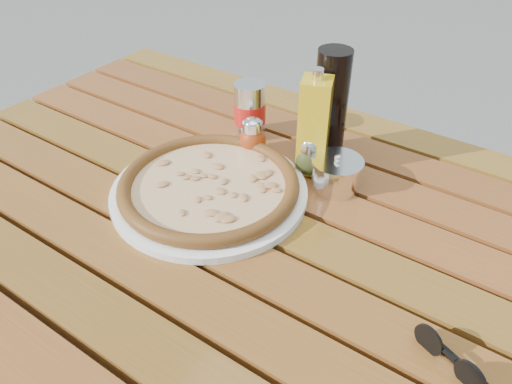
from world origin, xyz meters
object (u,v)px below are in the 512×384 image
Objects in this scene: parmesan_tin at (336,173)px; sunglasses at (450,358)px; pepper_shaker at (253,137)px; olive_oil_cruet at (314,126)px; table at (250,243)px; soda_can at (250,111)px; plate at (209,192)px; dark_bottle at (331,105)px; oregano_shaker at (309,156)px; pizza at (209,185)px.

sunglasses is (0.29, -0.26, -0.01)m from parmesan_tin.
parmesan_tin is 0.99× the size of sunglasses.
pepper_shaker is 0.14m from olive_oil_cruet.
table is 12.78× the size of sunglasses.
plate is at bearing -74.15° from soda_can.
plate is 4.39× the size of pepper_shaker.
table is 0.41m from sunglasses.
pepper_shaker is 0.56m from sunglasses.
dark_bottle is at bearing 85.27° from table.
sunglasses is (0.47, -0.11, 0.01)m from plate.
pepper_shaker is 0.37× the size of dark_bottle.
parmesan_tin is (0.09, 0.15, 0.11)m from table.
table is 0.30m from soda_can.
sunglasses is at bearing -38.33° from olive_oil_cruet.
table is at bearing -56.94° from pepper_shaker.
soda_can is at bearing 124.87° from table.
table is at bearing -98.77° from oregano_shaker.
pizza is at bearing -124.40° from oregano_shaker.
oregano_shaker reaches higher than pizza.
oregano_shaker is 0.68× the size of soda_can.
olive_oil_cruet is (0.11, 0.18, 0.07)m from pizza.
plate is at bearing -139.26° from parmesan_tin.
parmesan_tin is at bearing -53.64° from dark_bottle.
oregano_shaker is 0.75× the size of sunglasses.
oregano_shaker reaches higher than plate.
plate is at bearing -124.40° from oregano_shaker.
olive_oil_cruet reaches higher than table.
olive_oil_cruet is 0.10m from parmesan_tin.
parmesan_tin is (0.18, 0.15, 0.02)m from plate.
oregano_shaker is at bearing -17.05° from soda_can.
dark_bottle reaches higher than sunglasses.
dark_bottle reaches higher than pizza.
pizza is at bearing -177.88° from table.
dark_bottle is (0.02, 0.25, 0.19)m from table.
soda_can reaches higher than table.
olive_oil_cruet is at bearing -87.17° from dark_bottle.
table is 0.31m from dark_bottle.
olive_oil_cruet reaches higher than parmesan_tin.
parmesan_tin is (0.19, -0.01, -0.01)m from pepper_shaker.
parmesan_tin is at bearing 160.33° from sunglasses.
pizza is 2.00× the size of olive_oil_cruet.
olive_oil_cruet reaches higher than plate.
table is 0.12m from plate.
oregano_shaker reaches higher than sunglasses.
dark_bottle is 2.02× the size of parmesan_tin.
plate is 0.23m from soda_can.
table is 17.07× the size of oregano_shaker.
olive_oil_cruet is 0.47m from sunglasses.
parmesan_tin is (0.18, 0.15, 0.01)m from pizza.
pizza is 3.49× the size of soda_can.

